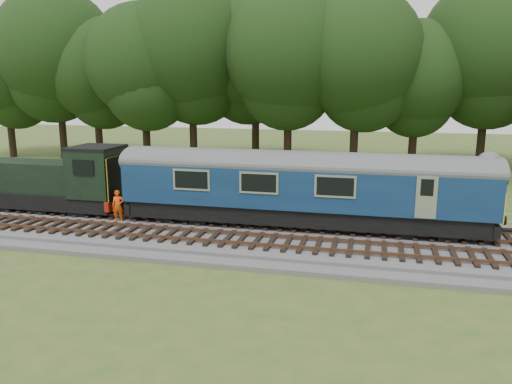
# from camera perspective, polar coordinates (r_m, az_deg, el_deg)

# --- Properties ---
(ground) EXTENTS (120.00, 120.00, 0.00)m
(ground) POSITION_cam_1_polar(r_m,az_deg,el_deg) (24.62, -2.24, -5.15)
(ground) COLOR #385A21
(ground) RESTS_ON ground
(ballast) EXTENTS (70.00, 7.00, 0.35)m
(ballast) POSITION_cam_1_polar(r_m,az_deg,el_deg) (24.57, -2.24, -4.76)
(ballast) COLOR #4C4C4F
(ballast) RESTS_ON ground
(track_north) EXTENTS (67.20, 2.40, 0.21)m
(track_north) POSITION_cam_1_polar(r_m,az_deg,el_deg) (25.80, -1.39, -3.37)
(track_north) COLOR black
(track_north) RESTS_ON ballast
(track_south) EXTENTS (67.20, 2.40, 0.21)m
(track_south) POSITION_cam_1_polar(r_m,az_deg,el_deg) (23.03, -3.34, -5.31)
(track_south) COLOR black
(track_south) RESTS_ON ballast
(fence) EXTENTS (64.00, 0.12, 1.00)m
(fence) POSITION_cam_1_polar(r_m,az_deg,el_deg) (28.81, 0.21, -2.57)
(fence) COLOR #6B6054
(fence) RESTS_ON ground
(tree_line) EXTENTS (70.00, 8.00, 18.00)m
(tree_line) POSITION_cam_1_polar(r_m,az_deg,el_deg) (45.66, 5.34, 2.86)
(tree_line) COLOR black
(tree_line) RESTS_ON ground
(dmu_railcar) EXTENTS (18.05, 2.86, 3.88)m
(dmu_railcar) POSITION_cam_1_polar(r_m,az_deg,el_deg) (24.71, 5.16, 1.11)
(dmu_railcar) COLOR black
(dmu_railcar) RESTS_ON ground
(shunter_loco) EXTENTS (8.91, 2.60, 3.38)m
(shunter_loco) POSITION_cam_1_polar(r_m,az_deg,el_deg) (30.17, -22.02, 1.05)
(shunter_loco) COLOR black
(shunter_loco) RESTS_ON ground
(worker) EXTENTS (0.69, 0.57, 1.64)m
(worker) POSITION_cam_1_polar(r_m,az_deg,el_deg) (26.88, -15.49, -1.53)
(worker) COLOR #FC4F0D
(worker) RESTS_ON ballast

